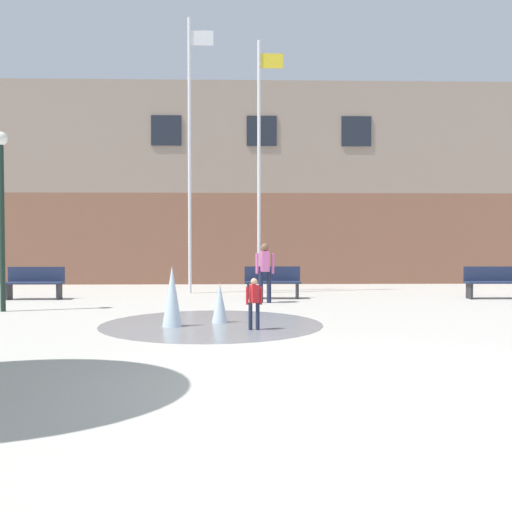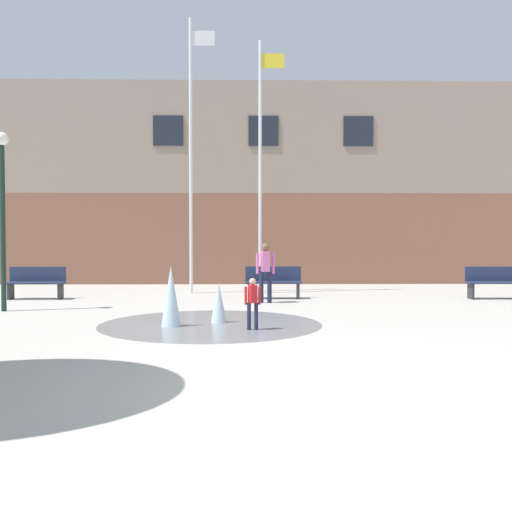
% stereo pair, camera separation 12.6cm
% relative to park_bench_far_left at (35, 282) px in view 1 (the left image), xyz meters
% --- Properties ---
extents(ground_plane, '(100.00, 100.00, 0.00)m').
position_rel_park_bench_far_left_xyz_m(ground_plane, '(6.59, -10.01, -0.48)').
color(ground_plane, '#B2ADA3').
extents(library_building, '(36.00, 6.05, 7.51)m').
position_rel_park_bench_far_left_xyz_m(library_building, '(6.59, 8.13, 3.28)').
color(library_building, brown).
rests_on(library_building, ground).
extents(splash_fountain, '(4.49, 4.49, 1.20)m').
position_rel_park_bench_far_left_xyz_m(splash_fountain, '(4.93, -5.04, -0.14)').
color(splash_fountain, gray).
rests_on(splash_fountain, ground).
extents(park_bench_far_left, '(1.60, 0.44, 0.91)m').
position_rel_park_bench_far_left_xyz_m(park_bench_far_left, '(0.00, 0.00, 0.00)').
color(park_bench_far_left, '#28282D').
rests_on(park_bench_far_left, ground).
extents(park_bench_center, '(1.60, 0.44, 0.91)m').
position_rel_park_bench_far_left_xyz_m(park_bench_center, '(6.72, 0.03, 0.00)').
color(park_bench_center, '#28282D').
rests_on(park_bench_center, ground).
extents(park_bench_far_right, '(1.60, 0.44, 0.91)m').
position_rel_park_bench_far_left_xyz_m(park_bench_far_right, '(13.02, -0.15, 0.00)').
color(park_bench_far_right, '#28282D').
rests_on(park_bench_far_right, ground).
extents(adult_watching, '(0.50, 0.36, 1.59)m').
position_rel_park_bench_far_left_xyz_m(adult_watching, '(6.46, -1.10, 0.45)').
color(adult_watching, '#1E233D').
rests_on(adult_watching, ground).
extents(child_in_fountain, '(0.31, 0.24, 0.99)m').
position_rel_park_bench_far_left_xyz_m(child_in_fountain, '(6.06, -5.72, 0.10)').
color(child_in_fountain, '#1E233D').
rests_on(child_in_fountain, ground).
extents(flagpole_left, '(0.80, 0.10, 8.52)m').
position_rel_park_bench_far_left_xyz_m(flagpole_left, '(4.26, 1.68, 4.03)').
color(flagpole_left, silver).
rests_on(flagpole_left, ground).
extents(flagpole_right, '(0.80, 0.10, 7.83)m').
position_rel_park_bench_far_left_xyz_m(flagpole_right, '(6.41, 1.68, 3.68)').
color(flagpole_right, silver).
rests_on(flagpole_right, ground).
extents(lamp_post_left_lane, '(0.32, 0.32, 4.23)m').
position_rel_park_bench_far_left_xyz_m(lamp_post_left_lane, '(0.19, -2.76, 2.25)').
color(lamp_post_left_lane, '#192D23').
rests_on(lamp_post_left_lane, ground).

